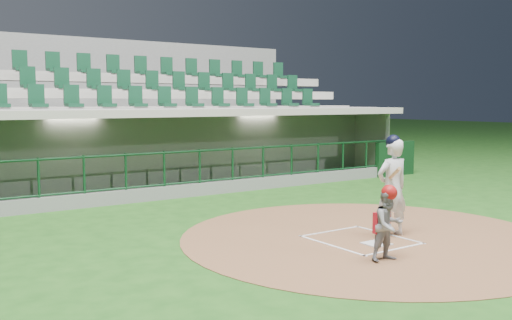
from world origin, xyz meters
The scene contains 8 objects.
ground centered at (0.00, 0.00, 0.00)m, with size 120.00×120.00×0.00m, color #1B4915.
dirt_circle centered at (0.30, -0.20, 0.01)m, with size 7.20×7.20×0.01m, color brown.
home_plate centered at (0.00, -0.70, 0.02)m, with size 0.43×0.43×0.02m, color silver.
batter_box_chalk centered at (0.00, -0.30, 0.02)m, with size 1.55×1.80×0.01m.
dugout_structure centered at (0.08, 7.82, 0.96)m, with size 16.40×3.70×3.00m.
seating_deck centered at (0.00, 10.91, 1.42)m, with size 17.00×6.72×5.15m.
batter centered at (0.74, -0.38, 0.99)m, with size 0.91×0.91×1.96m.
catcher centered at (-0.64, -1.55, 0.63)m, with size 0.60×0.49×1.25m.
Camera 1 is at (-7.54, -7.85, 2.59)m, focal length 40.00 mm.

